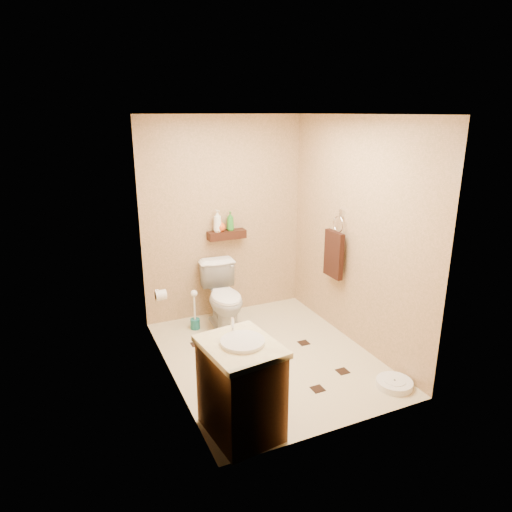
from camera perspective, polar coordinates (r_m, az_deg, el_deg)
name	(u,v)px	position (r m, az deg, el deg)	size (l,w,h in m)	color
ground	(269,356)	(4.84, 1.59, -12.41)	(2.50, 2.50, 0.00)	beige
wall_back	(224,219)	(5.48, -4.01, 4.68)	(2.00, 0.04, 2.40)	tan
wall_front	(345,290)	(3.35, 11.12, -4.13)	(2.00, 0.04, 2.40)	tan
wall_left	(167,258)	(4.05, -11.11, -0.30)	(0.04, 2.50, 2.40)	tan
wall_right	(356,234)	(4.88, 12.36, 2.67)	(0.04, 2.50, 2.40)	tan
ceiling	(271,114)	(4.19, 1.87, 17.29)	(2.00, 2.50, 0.02)	white
wall_shelf	(227,235)	(5.45, -3.68, 2.66)	(0.46, 0.14, 0.10)	#391A0F
floor_accents	(273,358)	(4.81, 2.08, -12.60)	(1.25, 1.38, 0.01)	black
toilet	(224,297)	(5.30, -4.01, -5.13)	(0.42, 0.74, 0.75)	white
vanity	(241,387)	(3.65, -1.90, -16.06)	(0.59, 0.69, 0.89)	brown
bathroom_scale	(394,383)	(4.54, 16.91, -15.00)	(0.34, 0.34, 0.07)	white
toilet_brush	(195,315)	(5.37, -7.66, -7.36)	(0.11, 0.11, 0.48)	#196665
towel_ring	(334,252)	(5.09, 9.74, 0.47)	(0.12, 0.30, 0.76)	silver
toilet_paper	(161,295)	(4.86, -11.83, -4.79)	(0.12, 0.11, 0.12)	white
bottle_a	(217,221)	(5.37, -4.85, 4.39)	(0.10, 0.10, 0.26)	white
bottle_b	(218,225)	(5.39, -4.77, 3.83)	(0.07, 0.07, 0.15)	orange
bottle_c	(220,225)	(5.40, -4.47, 3.87)	(0.12, 0.12, 0.15)	#E2521A
bottle_d	(230,221)	(5.43, -3.24, 4.41)	(0.09, 0.09, 0.23)	#2D842C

